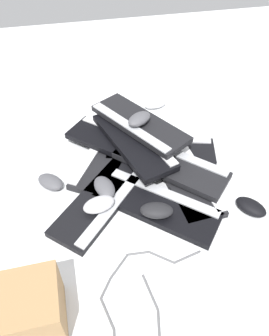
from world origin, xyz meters
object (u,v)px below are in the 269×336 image
Objects in this scene: keyboard_4 at (103,199)px; keyboard_8 at (171,164)px; keyboard_7 at (139,123)px; mouse_5 at (251,207)px; mouse_1 at (155,104)px; keyboard_3 at (107,154)px; mouse_2 at (51,182)px; mouse_7 at (139,119)px; keyboard_2 at (161,149)px; mouse_0 at (159,154)px; mouse_6 at (157,210)px; cardboard_box at (0,316)px; keyboard_0 at (157,205)px; keyboard_1 at (184,175)px; keyboard_5 at (119,142)px; mouse_3 at (99,204)px; mouse_4 at (104,187)px; keyboard_6 at (134,141)px.

keyboard_4 is 1.02× the size of keyboard_8.
mouse_5 is (0.44, 0.30, -0.08)m from keyboard_7.
mouse_1 is at bearing 150.96° from keyboard_7.
keyboard_4 is at bearing -12.64° from keyboard_3.
mouse_7 is at bearing 68.72° from mouse_2.
keyboard_2 is 0.08m from mouse_0.
keyboard_7 reaches higher than mouse_5.
mouse_6 is at bearing 54.06° from keyboard_4.
mouse_5 is 0.84m from cardboard_box.
keyboard_4 is at bearing 13.27° from mouse_2.
keyboard_8 reaches higher than mouse_2.
mouse_0 is 1.00× the size of mouse_2.
mouse_7 is at bearing 141.95° from cardboard_box.
keyboard_0 is at bearing -31.28° from keyboard_8.
keyboard_1 is 1.06× the size of keyboard_4.
cardboard_box is (0.63, -0.42, 0.03)m from keyboard_5.
mouse_3 and mouse_4 have the same top height.
mouse_1 is 1.00× the size of mouse_6.
keyboard_7 reaches higher than mouse_3.
mouse_3 reaches higher than keyboard_4.
keyboard_3 is at bearing -156.70° from keyboard_0.
keyboard_1 is 0.13m from mouse_0.
mouse_4 is at bearing 33.92° from mouse_5.
keyboard_5 reaches higher than keyboard_1.
keyboard_6 reaches higher than mouse_4.
cardboard_box reaches higher than keyboard_4.
mouse_1 is at bearing 144.70° from cardboard_box.
mouse_4 and mouse_6 have the same top height.
keyboard_7 is at bearing 19.28° from mouse_0.
keyboard_7 is (-0.03, 0.09, 0.06)m from keyboard_5.
keyboard_7 reaches higher than mouse_1.
mouse_6 is at bearing 118.29° from cardboard_box.
keyboard_7 is 0.84m from cardboard_box.
keyboard_8 reaches higher than mouse_1.
keyboard_2 is 1.11× the size of keyboard_8.
mouse_6 is at bearing -4.62° from keyboard_7.
keyboard_6 is 0.34m from mouse_6.
mouse_4 reaches higher than keyboard_8.
keyboard_1 is 0.32m from keyboard_4.
mouse_7 is (-0.27, 0.19, 0.13)m from keyboard_4.
cardboard_box reaches higher than mouse_4.
keyboard_6 is 4.22× the size of mouse_5.
mouse_6 is at bearing -28.40° from keyboard_8.
keyboard_4 is 3.86× the size of mouse_1.
keyboard_3 is 1.47× the size of cardboard_box.
keyboard_6 is at bearing 63.55° from mouse_2.
keyboard_6 is at bearing -28.79° from keyboard_7.
mouse_4 is (-0.02, 0.01, 0.04)m from keyboard_4.
mouse_6 reaches higher than keyboard_3.
keyboard_0 is 3.91× the size of mouse_0.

